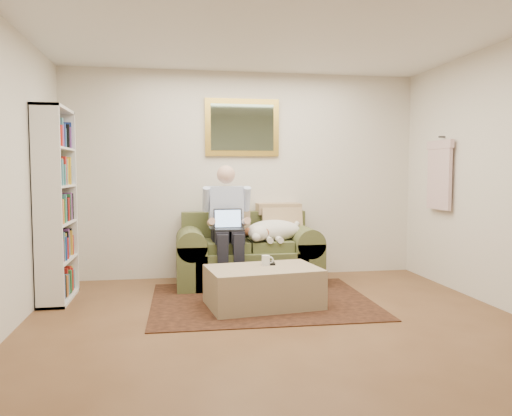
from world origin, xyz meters
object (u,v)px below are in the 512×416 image
object	(u,v)px
seated_man	(228,227)
coffee_mug	(266,260)
sofa	(247,259)
bookshelf	(56,205)
sleeping_dog	(274,230)
ottoman	(263,287)
laptop	(228,224)

from	to	relation	value
seated_man	coffee_mug	size ratio (longest dim) A/B	14.19
sofa	bookshelf	xyz separation A→B (m)	(-2.08, -0.44, 0.71)
sofa	coffee_mug	xyz separation A→B (m)	(0.05, -0.93, 0.15)
sofa	coffee_mug	bearing A→B (deg)	-87.09
seated_man	bookshelf	distance (m)	1.87
seated_man	sleeping_dog	bearing A→B (deg)	7.13
sofa	ottoman	xyz separation A→B (m)	(-0.00, -1.05, -0.09)
ottoman	bookshelf	bearing A→B (deg)	163.56
coffee_mug	bookshelf	bearing A→B (deg)	166.89
seated_man	laptop	world-z (taller)	seated_man
ottoman	seated_man	bearing A→B (deg)	105.70
sofa	sleeping_dog	size ratio (longest dim) A/B	2.43
sofa	laptop	bearing A→B (deg)	-138.98
ottoman	bookshelf	distance (m)	2.31
laptop	bookshelf	distance (m)	1.85
laptop	coffee_mug	distance (m)	0.83
laptop	sleeping_dog	bearing A→B (deg)	13.64
coffee_mug	seated_man	bearing A→B (deg)	111.11
coffee_mug	laptop	bearing A→B (deg)	112.85
sleeping_dog	bookshelf	distance (m)	2.43
sleeping_dog	laptop	bearing A→B (deg)	-166.36
laptop	bookshelf	xyz separation A→B (m)	(-1.82, -0.22, 0.26)
seated_man	coffee_mug	world-z (taller)	seated_man
coffee_mug	sofa	bearing A→B (deg)	92.91
sleeping_dog	coffee_mug	distance (m)	0.91
ottoman	coffee_mug	world-z (taller)	coffee_mug
laptop	coffee_mug	bearing A→B (deg)	-67.15
sofa	laptop	size ratio (longest dim) A/B	5.15
sofa	ottoman	bearing A→B (deg)	-90.06
seated_man	sleeping_dog	xyz separation A→B (m)	(0.56, 0.07, -0.06)
bookshelf	seated_man	bearing A→B (deg)	8.87
sofa	seated_man	xyz separation A→B (m)	(-0.25, -0.15, 0.42)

